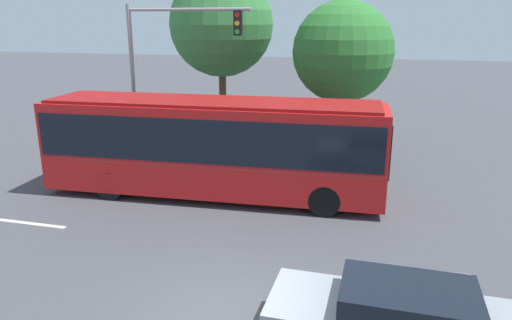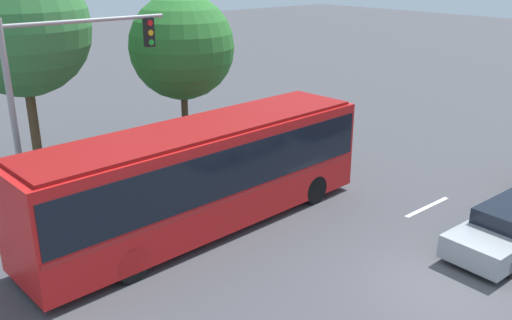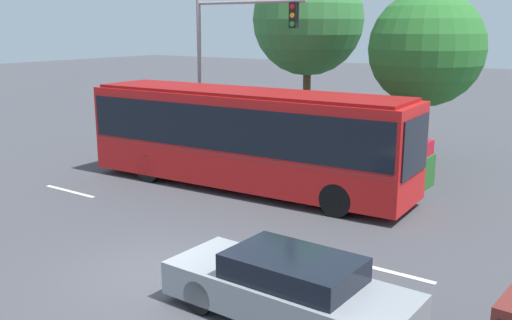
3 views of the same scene
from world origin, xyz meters
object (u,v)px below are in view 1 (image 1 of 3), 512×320
at_px(street_tree_left, 221,25).
at_px(street_tree_centre, 343,52).
at_px(sedan_foreground, 401,320).
at_px(traffic_light_pole, 162,61).
at_px(city_bus, 213,142).

distance_m(street_tree_left, street_tree_centre, 6.21).
distance_m(sedan_foreground, traffic_light_pole, 13.87).
height_order(traffic_light_pole, street_tree_left, street_tree_left).
bearing_deg(traffic_light_pole, street_tree_left, 80.79).
xyz_separation_m(traffic_light_pole, street_tree_centre, (6.79, 3.72, 0.22)).
bearing_deg(traffic_light_pole, city_bus, -42.83).
distance_m(city_bus, street_tree_centre, 8.01).
bearing_deg(city_bus, street_tree_left, 103.14).
height_order(sedan_foreground, street_tree_centre, street_tree_centre).
height_order(sedan_foreground, traffic_light_pole, traffic_light_pole).
relative_size(city_bus, traffic_light_pole, 1.79).
xyz_separation_m(sedan_foreground, street_tree_centre, (-2.36, 13.48, 3.91)).
distance_m(city_bus, sedan_foreground, 9.25).
height_order(sedan_foreground, street_tree_left, street_tree_left).
distance_m(sedan_foreground, street_tree_left, 17.71).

